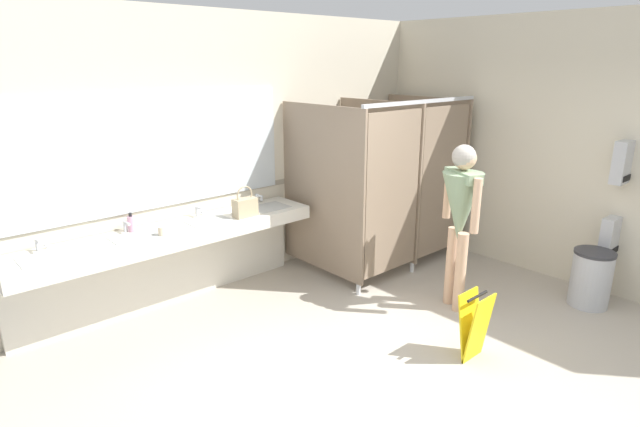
{
  "coord_description": "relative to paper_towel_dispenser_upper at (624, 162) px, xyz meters",
  "views": [
    {
      "loc": [
        -3.11,
        -2.17,
        2.46
      ],
      "look_at": [
        -0.28,
        0.99,
        1.18
      ],
      "focal_mm": 28.62,
      "sensor_mm": 36.0,
      "label": 1
    }
  ],
  "objects": [
    {
      "name": "ground_plane",
      "position": [
        -2.57,
        0.42,
        -1.52
      ],
      "size": [
        5.89,
        5.86,
        0.1
      ],
      "primitive_type": "cube",
      "color": "#B2A899"
    },
    {
      "name": "wall_back",
      "position": [
        -2.57,
        3.11,
        0.01
      ],
      "size": [
        5.89,
        0.12,
        2.97
      ],
      "primitive_type": "cube",
      "color": "beige",
      "rests_on": "ground_plane"
    },
    {
      "name": "wall_side_right",
      "position": [
        0.13,
        0.42,
        0.01
      ],
      "size": [
        0.12,
        5.86,
        2.97
      ],
      "primitive_type": "cube",
      "color": "beige",
      "rests_on": "ground_plane"
    },
    {
      "name": "wall_back_tile_band",
      "position": [
        -2.57,
        3.05,
        -0.42
      ],
      "size": [
        5.89,
        0.01,
        0.06
      ],
      "primitive_type": "cube",
      "color": "#9E937F",
      "rests_on": "wall_back"
    },
    {
      "name": "vanity_counter",
      "position": [
        -3.61,
        2.84,
        -0.82
      ],
      "size": [
        3.05,
        0.57,
        0.99
      ],
      "color": "silver",
      "rests_on": "ground_plane"
    },
    {
      "name": "mirror_panel",
      "position": [
        -3.61,
        3.04,
        0.13
      ],
      "size": [
        2.95,
        0.02,
        1.13
      ],
      "primitive_type": "cube",
      "color": "silver",
      "rests_on": "wall_back"
    },
    {
      "name": "bathroom_stalls",
      "position": [
        -1.05,
        2.19,
        -0.4
      ],
      "size": [
        1.92,
        1.32,
        2.05
      ],
      "color": "#84705B",
      "rests_on": "ground_plane"
    },
    {
      "name": "paper_towel_dispenser_upper",
      "position": [
        0.0,
        0.0,
        0.0
      ],
      "size": [
        0.32,
        0.13,
        0.44
      ],
      "color": "#B7BABF",
      "rests_on": "wall_side_right"
    },
    {
      "name": "paper_towel_dispenser_lower",
      "position": [
        -0.0,
        -0.01,
        -0.79
      ],
      "size": [
        0.34,
        0.13,
        0.41
      ],
      "color": "#B7BABF",
      "rests_on": "wall_side_right"
    },
    {
      "name": "trash_bin",
      "position": [
        -0.37,
        0.0,
        -1.17
      ],
      "size": [
        0.4,
        0.4,
        0.6
      ],
      "color": "#B7BABF",
      "rests_on": "ground_plane"
    },
    {
      "name": "person_standing",
      "position": [
        -1.45,
        0.92,
        -0.4
      ],
      "size": [
        0.53,
        0.54,
        1.69
      ],
      "color": "#DBAD89",
      "rests_on": "ground_plane"
    },
    {
      "name": "handbag",
      "position": [
        -2.85,
        2.6,
        -0.48
      ],
      "size": [
        0.25,
        0.13,
        0.33
      ],
      "color": "tan",
      "rests_on": "vanity_counter"
    },
    {
      "name": "soap_dispenser",
      "position": [
        -3.94,
        2.92,
        -0.51
      ],
      "size": [
        0.07,
        0.07,
        0.19
      ],
      "color": "#D899B2",
      "rests_on": "vanity_counter"
    },
    {
      "name": "paper_cup",
      "position": [
        -3.78,
        2.61,
        -0.55
      ],
      "size": [
        0.07,
        0.07,
        0.08
      ],
      "primitive_type": "cylinder",
      "color": "beige",
      "rests_on": "vanity_counter"
    },
    {
      "name": "wet_floor_sign",
      "position": [
        -2.15,
        0.25,
        -1.16
      ],
      "size": [
        0.28,
        0.19,
        0.6
      ],
      "color": "yellow",
      "rests_on": "ground_plane"
    }
  ]
}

